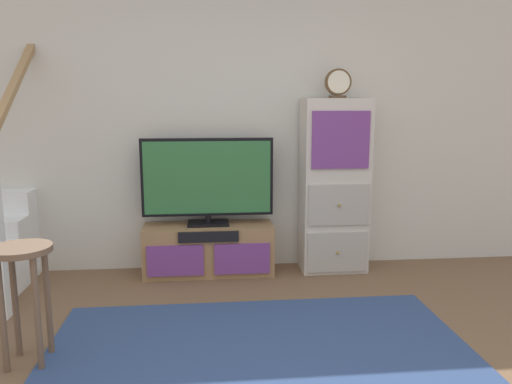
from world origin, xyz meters
TOP-DOWN VIEW (x-y plane):
  - back_wall at (0.00, 2.46)m, footprint 6.40×0.12m
  - area_rug at (0.00, 0.60)m, footprint 2.60×1.80m
  - media_console at (-0.30, 2.19)m, footprint 1.13×0.38m
  - television at (-0.30, 2.22)m, footprint 1.14×0.22m
  - side_cabinet at (0.82, 2.20)m, footprint 0.58×0.38m
  - desk_clock at (0.83, 2.19)m, footprint 0.23×0.08m
  - bar_stool_near at (-1.35, 0.75)m, footprint 0.34×0.34m

SIDE VIEW (x-z plane):
  - area_rug at x=0.00m, z-range 0.00..0.01m
  - media_console at x=-0.30m, z-range 0.00..0.44m
  - bar_stool_near at x=-1.35m, z-range 0.17..0.88m
  - side_cabinet at x=0.82m, z-range 0.00..1.54m
  - television at x=-0.30m, z-range 0.47..1.23m
  - back_wall at x=0.00m, z-range 0.00..2.70m
  - desk_clock at x=0.83m, z-range 1.54..1.79m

